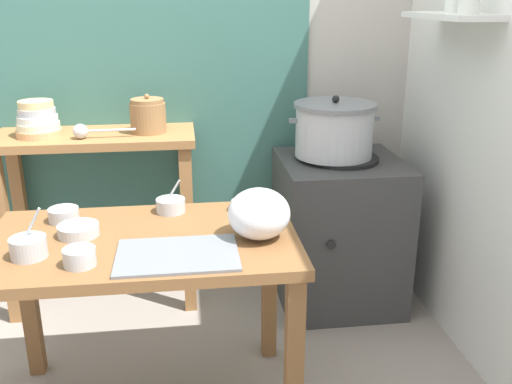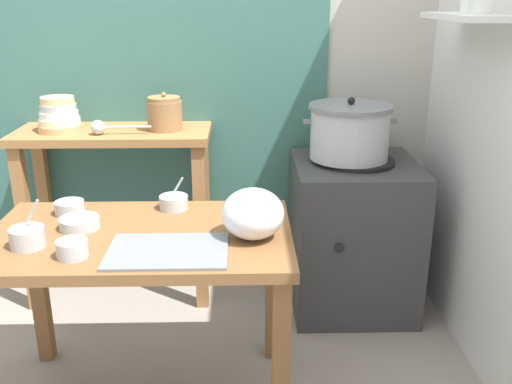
{
  "view_description": "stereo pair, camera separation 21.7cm",
  "coord_description": "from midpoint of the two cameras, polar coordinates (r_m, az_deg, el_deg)",
  "views": [
    {
      "loc": [
        0.14,
        -1.93,
        1.53
      ],
      "look_at": [
        0.41,
        0.11,
        0.82
      ],
      "focal_mm": 39.96,
      "sensor_mm": 36.0,
      "label": 1
    },
    {
      "loc": [
        0.36,
        -1.94,
        1.53
      ],
      "look_at": [
        0.41,
        0.11,
        0.82
      ],
      "focal_mm": 39.96,
      "sensor_mm": 36.0,
      "label": 2
    }
  ],
  "objects": [
    {
      "name": "prep_bowl_2",
      "position": [
        2.3,
        -15.63,
        -1.5
      ],
      "size": [
        0.11,
        0.11,
        0.05
      ],
      "color": "#B7BABF",
      "rests_on": "prep_table"
    },
    {
      "name": "prep_bowl_5",
      "position": [
        1.92,
        -14.88,
        -5.52
      ],
      "size": [
        0.1,
        0.1,
        0.06
      ],
      "color": "#B7BABF",
      "rests_on": "prep_table"
    },
    {
      "name": "prep_bowl_4",
      "position": [
        2.04,
        -19.15,
        -4.3
      ],
      "size": [
        0.12,
        0.12,
        0.17
      ],
      "color": "#B7BABF",
      "rests_on": "prep_table"
    },
    {
      "name": "steamer_pot",
      "position": [
        2.8,
        11.58,
        5.93
      ],
      "size": [
        0.45,
        0.4,
        0.3
      ],
      "color": "#B7BABF",
      "rests_on": "stove_block"
    },
    {
      "name": "serving_tray",
      "position": [
        1.91,
        -5.62,
        -5.98
      ],
      "size": [
        0.4,
        0.28,
        0.01
      ],
      "primitive_type": "cube",
      "color": "slate",
      "rests_on": "prep_table"
    },
    {
      "name": "plastic_bag",
      "position": [
        1.99,
        2.81,
        -2.24
      ],
      "size": [
        0.22,
        0.22,
        0.18
      ],
      "primitive_type": "ellipsoid",
      "color": "white",
      "rests_on": "prep_table"
    },
    {
      "name": "stove_block",
      "position": [
        2.95,
        11.74,
        -4.21
      ],
      "size": [
        0.6,
        0.61,
        0.78
      ],
      "color": "#383838",
      "rests_on": "ground"
    },
    {
      "name": "prep_bowl_1",
      "position": [
        2.16,
        -14.54,
        -3.02
      ],
      "size": [
        0.15,
        0.15,
        0.04
      ],
      "color": "#B7BABF",
      "rests_on": "prep_table"
    },
    {
      "name": "bowl_stack_enamel",
      "position": [
        2.91,
        -17.1,
        7.25
      ],
      "size": [
        0.21,
        0.21,
        0.17
      ],
      "color": "tan",
      "rests_on": "back_shelf_table"
    },
    {
      "name": "clay_pot",
      "position": [
        2.83,
        -6.97,
        7.76
      ],
      "size": [
        0.17,
        0.17,
        0.19
      ],
      "color": "olive",
      "rests_on": "back_shelf_table"
    },
    {
      "name": "wall_back",
      "position": [
        3.04,
        -4.66,
        14.76
      ],
      "size": [
        4.4,
        0.12,
        2.6
      ],
      "color": "#B2ADA3",
      "rests_on": "ground"
    },
    {
      "name": "ladle",
      "position": [
        2.8,
        -13.17,
        6.29
      ],
      "size": [
        0.29,
        0.07,
        0.07
      ],
      "color": "#B7BABF",
      "rests_on": "back_shelf_table"
    },
    {
      "name": "prep_bowl_0",
      "position": [
        2.28,
        -5.57,
        -1.01
      ],
      "size": [
        0.11,
        0.11,
        0.13
      ],
      "color": "#B7BABF",
      "rests_on": "prep_table"
    },
    {
      "name": "prep_table",
      "position": [
        2.13,
        -8.54,
        -6.85
      ],
      "size": [
        1.1,
        0.66,
        0.72
      ],
      "color": "brown",
      "rests_on": "ground"
    },
    {
      "name": "prep_bowl_3",
      "position": [
        2.26,
        1.96,
        -1.33
      ],
      "size": [
        0.12,
        0.12,
        0.04
      ],
      "color": "#B7BABF",
      "rests_on": "prep_table"
    },
    {
      "name": "back_shelf_table",
      "position": [
        2.94,
        -11.82,
        1.86
      ],
      "size": [
        0.96,
        0.4,
        0.9
      ],
      "color": "#9E6B3D",
      "rests_on": "ground"
    }
  ]
}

